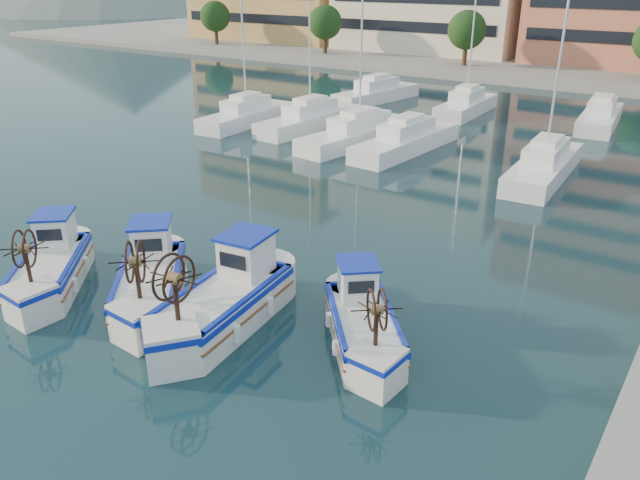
{
  "coord_description": "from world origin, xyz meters",
  "views": [
    {
      "loc": [
        12.52,
        -11.55,
        10.01
      ],
      "look_at": [
        1.34,
        4.51,
        1.5
      ],
      "focal_mm": 35.0,
      "sensor_mm": 36.0,
      "label": 1
    }
  ],
  "objects_px": {
    "fishing_boat_a": "(51,265)",
    "fishing_boat_c": "(226,298)",
    "fishing_boat_d": "(363,320)",
    "fishing_boat_b": "(150,278)"
  },
  "relations": [
    {
      "from": "fishing_boat_a",
      "to": "fishing_boat_c",
      "type": "relative_size",
      "value": 0.85
    },
    {
      "from": "fishing_boat_a",
      "to": "fishing_boat_d",
      "type": "xyz_separation_m",
      "value": [
        10.54,
        3.03,
        -0.05
      ]
    },
    {
      "from": "fishing_boat_a",
      "to": "fishing_boat_c",
      "type": "distance_m",
      "value": 6.79
    },
    {
      "from": "fishing_boat_b",
      "to": "fishing_boat_d",
      "type": "height_order",
      "value": "fishing_boat_b"
    },
    {
      "from": "fishing_boat_b",
      "to": "fishing_boat_c",
      "type": "bearing_deg",
      "value": -35.46
    },
    {
      "from": "fishing_boat_b",
      "to": "fishing_boat_d",
      "type": "bearing_deg",
      "value": -27.31
    },
    {
      "from": "fishing_boat_a",
      "to": "fishing_boat_b",
      "type": "relative_size",
      "value": 0.96
    },
    {
      "from": "fishing_boat_b",
      "to": "fishing_boat_c",
      "type": "distance_m",
      "value": 3.03
    },
    {
      "from": "fishing_boat_b",
      "to": "fishing_boat_d",
      "type": "xyz_separation_m",
      "value": [
        6.94,
        1.81,
        -0.09
      ]
    },
    {
      "from": "fishing_boat_c",
      "to": "fishing_boat_d",
      "type": "distance_m",
      "value": 4.2
    }
  ]
}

